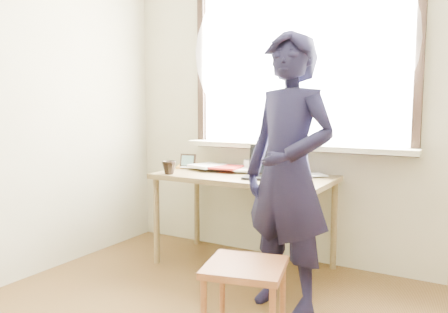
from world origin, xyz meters
The scene contains 12 objects.
room_shell centered at (-0.02, 0.20, 1.64)m, with size 3.52×4.02×2.61m.
desk centered at (-0.49, 1.63, 0.65)m, with size 1.35×0.67×0.72m.
laptop centered at (-0.26, 1.60, 0.78)m, with size 0.39×0.34×0.23m.
mug_white centered at (-0.54, 1.85, 0.77)m, with size 0.11×0.11×0.09m, color white.
mug_dark centered at (-1.00, 1.37, 0.77)m, with size 0.11×0.11×0.10m, color black.
mouse centered at (0.00, 1.53, 0.74)m, with size 0.09×0.06×0.03m, color black.
desk_clutter centered at (-0.92, 1.80, 0.74)m, with size 0.80×0.48×0.05m.
book_a centered at (-0.91, 1.90, 0.74)m, with size 0.21×0.28×0.03m, color white.
book_b centered at (-0.07, 1.84, 0.73)m, with size 0.16×0.22×0.02m, color white.
picture_frame centered at (-1.07, 1.73, 0.78)m, with size 0.14×0.04×0.11m.
work_chair centered at (0.02, 0.66, 0.35)m, with size 0.49×0.47×0.42m.
person centered at (0.08, 1.12, 0.84)m, with size 0.61×0.40×1.68m, color black.
Camera 1 is at (1.03, -1.31, 1.23)m, focal length 35.00 mm.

